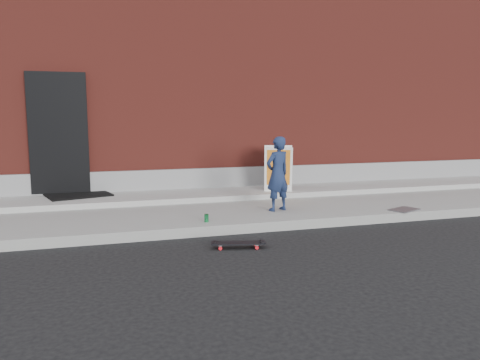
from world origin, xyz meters
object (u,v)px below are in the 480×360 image
object	(u,v)px
skateboard	(238,243)
soda_can	(206,218)
child	(278,174)
pizza_sign	(278,168)

from	to	relation	value
skateboard	soda_can	xyz separation A→B (m)	(-0.21, 0.98, 0.15)
child	pizza_sign	size ratio (longest dim) A/B	1.38
child	soda_can	xyz separation A→B (m)	(-1.32, -0.50, -0.56)
child	skateboard	bearing A→B (deg)	33.71
skateboard	pizza_sign	world-z (taller)	pizza_sign
soda_can	skateboard	bearing A→B (deg)	-78.04
child	soda_can	distance (m)	1.52
child	pizza_sign	xyz separation A→B (m)	(0.54, 1.36, -0.07)
child	pizza_sign	distance (m)	1.46
pizza_sign	soda_can	world-z (taller)	pizza_sign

